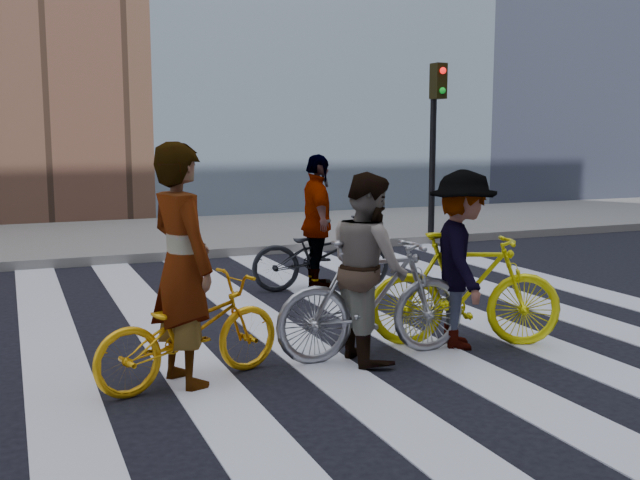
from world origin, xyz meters
TOP-DOWN VIEW (x-y plane):
  - ground at (0.00, 0.00)m, footprint 100.00×100.00m
  - sidewalk_far at (0.00, 7.50)m, footprint 100.00×5.00m
  - zebra_crosswalk at (0.00, 0.00)m, footprint 8.25×10.00m
  - traffic_signal at (4.40, 5.32)m, footprint 0.22×0.42m
  - bike_yellow_left at (-1.74, -1.01)m, footprint 1.77×1.04m
  - bike_silver_mid at (-0.05, -0.97)m, footprint 1.87×0.61m
  - bike_yellow_right at (0.95, -0.95)m, footprint 1.90×1.20m
  - bike_dark_rear at (0.68, 1.99)m, footprint 1.91×1.01m
  - rider_left at (-1.79, -1.01)m, footprint 0.66×0.83m
  - rider_mid at (-0.10, -0.97)m, footprint 0.68×0.86m
  - rider_right at (0.90, -0.95)m, footprint 1.01×1.26m
  - rider_rear at (0.63, 1.99)m, footprint 0.65×1.11m

SIDE VIEW (x-z plane):
  - ground at x=0.00m, z-range 0.00..0.00m
  - zebra_crosswalk at x=0.00m, z-range 0.00..0.01m
  - sidewalk_far at x=0.00m, z-range 0.00..0.15m
  - bike_yellow_left at x=-1.74m, z-range 0.00..0.88m
  - bike_dark_rear at x=0.68m, z-range 0.00..0.95m
  - bike_yellow_right at x=0.95m, z-range 0.00..1.11m
  - bike_silver_mid at x=-0.05m, z-range 0.00..1.11m
  - rider_right at x=0.90m, z-range 0.00..1.70m
  - rider_mid at x=-0.10m, z-range 0.00..1.70m
  - rider_rear at x=0.63m, z-range 0.00..1.78m
  - rider_left at x=-1.79m, z-range 0.00..1.98m
  - traffic_signal at x=4.40m, z-range 0.62..3.94m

